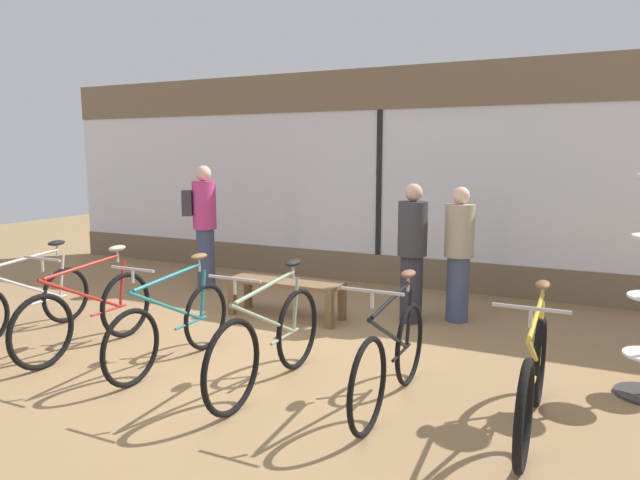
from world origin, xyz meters
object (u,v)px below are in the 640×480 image
object	(u,v)px
customer_by_window	(203,222)
bicycle_center_left	(173,326)
bicycle_left	(88,313)
display_bench	(286,287)
bicycle_right	(391,357)
bicycle_far_right	(533,380)
customer_mid_floor	(459,252)
bicycle_center_right	(269,341)
customer_near_rack	(412,250)
bicycle_far_left	(27,302)

from	to	relation	value
customer_by_window	bicycle_center_left	bearing A→B (deg)	-58.28
bicycle_left	display_bench	bearing A→B (deg)	57.71
bicycle_right	bicycle_left	bearing A→B (deg)	-177.91
bicycle_far_right	customer_by_window	world-z (taller)	customer_by_window
bicycle_center_left	customer_mid_floor	distance (m)	3.34
customer_by_window	customer_mid_floor	xyz separation A→B (m)	(3.72, -0.09, -0.14)
display_bench	customer_by_window	distance (m)	2.10
bicycle_center_right	customer_by_window	bearing A→B (deg)	134.90
bicycle_far_right	customer_near_rack	distance (m)	2.77
bicycle_center_right	customer_near_rack	bearing A→B (deg)	77.82
bicycle_left	customer_mid_floor	size ratio (longest dim) A/B	1.10
bicycle_far_right	customer_near_rack	size ratio (longest dim) A/B	1.08
bicycle_far_right	display_bench	bearing A→B (deg)	149.18
bicycle_far_right	customer_by_window	size ratio (longest dim) A/B	0.97
customer_by_window	customer_near_rack	bearing A→B (deg)	-6.22
bicycle_center_left	customer_near_rack	size ratio (longest dim) A/B	1.05
bicycle_far_right	customer_by_window	xyz separation A→B (m)	(-4.80, 2.60, 0.58)
bicycle_far_left	bicycle_center_left	world-z (taller)	bicycle_center_left
bicycle_center_right	bicycle_left	bearing A→B (deg)	179.80
display_bench	customer_near_rack	bearing A→B (deg)	18.68
bicycle_left	bicycle_center_left	world-z (taller)	bicycle_left
bicycle_center_left	display_bench	bearing A→B (deg)	84.36
bicycle_far_left	bicycle_left	xyz separation A→B (m)	(1.02, -0.09, 0.02)
bicycle_left	customer_by_window	bearing A→B (deg)	103.01
bicycle_center_left	bicycle_right	world-z (taller)	bicycle_right
bicycle_far_left	bicycle_far_right	size ratio (longest dim) A/B	0.97
bicycle_left	bicycle_far_right	xyz separation A→B (m)	(4.17, 0.13, 0.00)
bicycle_right	bicycle_center_left	bearing A→B (deg)	-178.57
bicycle_far_left	bicycle_far_right	xyz separation A→B (m)	(5.19, 0.04, 0.02)
bicycle_center_left	customer_by_window	bearing A→B (deg)	121.72
bicycle_center_right	bicycle_far_left	bearing A→B (deg)	178.15
display_bench	bicycle_center_left	bearing A→B (deg)	-95.64
bicycle_center_left	bicycle_center_right	world-z (taller)	bicycle_center_right
customer_by_window	bicycle_right	bearing A→B (deg)	-34.81
bicycle_center_right	bicycle_far_right	bearing A→B (deg)	3.75
bicycle_far_right	customer_mid_floor	world-z (taller)	customer_mid_floor
customer_mid_floor	bicycle_center_right	bearing A→B (deg)	-110.63
customer_near_rack	customer_mid_floor	bearing A→B (deg)	28.82
bicycle_right	customer_near_rack	world-z (taller)	customer_near_rack
bicycle_center_left	bicycle_far_right	bearing A→B (deg)	1.22
bicycle_far_right	customer_near_rack	bearing A→B (deg)	124.72
bicycle_left	bicycle_center_right	xyz separation A→B (m)	(2.10, -0.01, 0.02)
bicycle_far_left	customer_near_rack	bearing A→B (deg)	32.17
bicycle_center_left	bicycle_right	bearing A→B (deg)	1.43
bicycle_far_left	bicycle_left	size ratio (longest dim) A/B	0.97
display_bench	customer_by_window	bearing A→B (deg)	155.60
bicycle_left	display_bench	xyz separation A→B (m)	(1.20, 1.90, -0.01)
bicycle_far_left	customer_by_window	size ratio (longest dim) A/B	0.95
bicycle_far_left	bicycle_far_right	distance (m)	5.19
bicycle_left	bicycle_center_right	bearing A→B (deg)	-0.20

